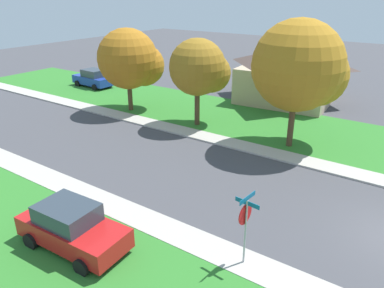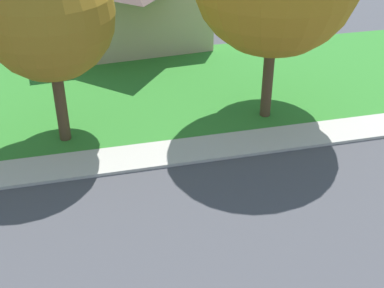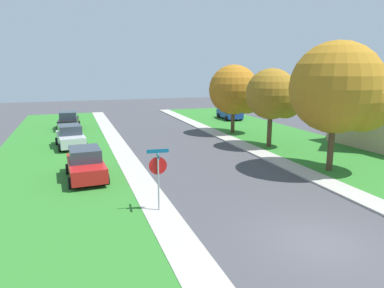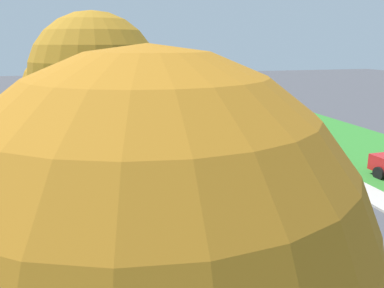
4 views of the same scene
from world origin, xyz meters
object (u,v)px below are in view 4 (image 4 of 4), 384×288
(tree_corner_large, at_px, (98,138))
(tree_across_right, at_px, (128,270))
(stop_sign_far_corner, at_px, (301,125))
(stop_sign_near_corner, at_px, (117,107))
(tree_sidewalk_mid, at_px, (88,82))

(tree_corner_large, bearing_deg, tree_across_right, 90.70)
(tree_corner_large, bearing_deg, stop_sign_far_corner, -140.82)
(stop_sign_near_corner, xyz_separation_m, stop_sign_far_corner, (-9.31, 9.09, 0.00))
(stop_sign_far_corner, xyz_separation_m, tree_corner_large, (11.26, 9.18, 2.11))
(tree_sidewalk_mid, bearing_deg, tree_across_right, 90.64)
(tree_sidewalk_mid, bearing_deg, stop_sign_far_corner, -168.43)
(stop_sign_near_corner, bearing_deg, tree_across_right, 85.62)
(tree_sidewalk_mid, bearing_deg, tree_corner_large, 90.59)
(stop_sign_near_corner, relative_size, tree_across_right, 0.43)
(tree_across_right, bearing_deg, tree_corner_large, -89.30)
(tree_corner_large, bearing_deg, tree_sidewalk_mid, -89.41)
(stop_sign_near_corner, height_order, tree_corner_large, tree_corner_large)
(tree_corner_large, height_order, tree_sidewalk_mid, tree_sidewalk_mid)
(stop_sign_far_corner, distance_m, tree_sidewalk_mid, 11.93)
(stop_sign_near_corner, relative_size, tree_sidewalk_mid, 0.37)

